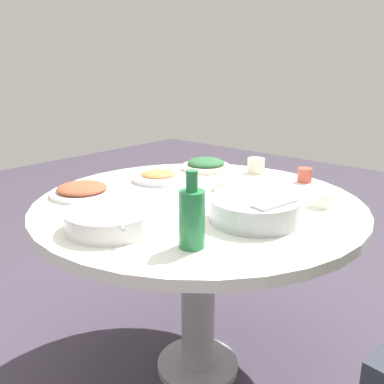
{
  "coord_description": "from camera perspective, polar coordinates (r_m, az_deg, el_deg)",
  "views": [
    {
      "loc": [
        -1.14,
        -0.97,
        1.24
      ],
      "look_at": [
        -0.11,
        -0.06,
        0.82
      ],
      "focal_mm": 39.62,
      "sensor_mm": 36.0,
      "label": 1
    }
  ],
  "objects": [
    {
      "name": "dish_stirfry",
      "position": [
        1.69,
        -14.57,
        0.24
      ],
      "size": [
        0.24,
        0.24,
        0.05
      ],
      "color": "white",
      "rests_on": "round_dining_table"
    },
    {
      "name": "green_bottle",
      "position": [
        1.16,
        -0.01,
        -3.38
      ],
      "size": [
        0.07,
        0.07,
        0.22
      ],
      "color": "#287D45",
      "rests_on": "round_dining_table"
    },
    {
      "name": "rice_bowl",
      "position": [
        1.38,
        8.41,
        -2.31
      ],
      "size": [
        0.29,
        0.29,
        0.09
      ],
      "color": "#B2B5BA",
      "rests_on": "round_dining_table"
    },
    {
      "name": "dish_noodles",
      "position": [
        1.71,
        6.38,
        0.83
      ],
      "size": [
        0.21,
        0.21,
        0.04
      ],
      "color": "silver",
      "rests_on": "round_dining_table"
    },
    {
      "name": "round_dining_table",
      "position": [
        1.62,
        0.86,
        -5.19
      ],
      "size": [
        1.21,
        1.21,
        0.74
      ],
      "color": "#99999E",
      "rests_on": "ground"
    },
    {
      "name": "ground",
      "position": [
        1.94,
        0.77,
        -22.52
      ],
      "size": [
        8.0,
        8.0,
        0.0
      ],
      "primitive_type": "plane",
      "color": "#403745"
    },
    {
      "name": "tea_cup_side",
      "position": [
        1.99,
        8.6,
        3.54
      ],
      "size": [
        0.08,
        0.08,
        0.07
      ],
      "primitive_type": "cylinder",
      "color": "silver",
      "rests_on": "round_dining_table"
    },
    {
      "name": "tea_cup_near",
      "position": [
        1.88,
        14.94,
        2.22
      ],
      "size": [
        0.06,
        0.06,
        0.06
      ],
      "primitive_type": "cylinder",
      "color": "#C04D3C",
      "rests_on": "round_dining_table"
    },
    {
      "name": "tea_cup_far",
      "position": [
        1.57,
        16.94,
        -1.0
      ],
      "size": [
        0.07,
        0.07,
        0.05
      ],
      "primitive_type": "cylinder",
      "color": "white",
      "rests_on": "round_dining_table"
    },
    {
      "name": "dish_greens",
      "position": [
        2.03,
        1.88,
        3.69
      ],
      "size": [
        0.23,
        0.23,
        0.06
      ],
      "color": "silver",
      "rests_on": "round_dining_table"
    },
    {
      "name": "dish_tofu_braise",
      "position": [
        1.84,
        -4.55,
        2.08
      ],
      "size": [
        0.22,
        0.22,
        0.04
      ],
      "color": "silver",
      "rests_on": "round_dining_table"
    },
    {
      "name": "soup_bowl",
      "position": [
        1.33,
        -10.85,
        -3.69
      ],
      "size": [
        0.28,
        0.28,
        0.06
      ],
      "color": "white",
      "rests_on": "round_dining_table"
    }
  ]
}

